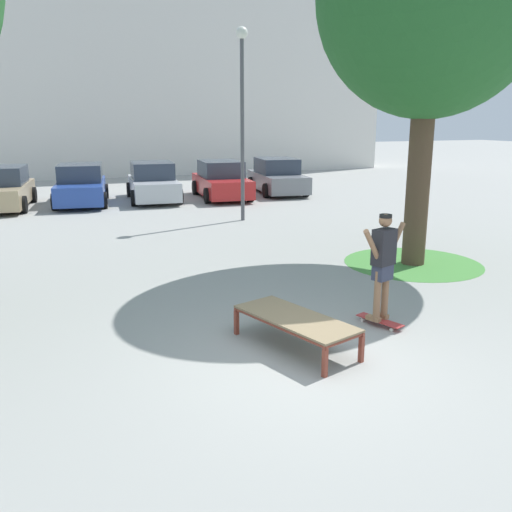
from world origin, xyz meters
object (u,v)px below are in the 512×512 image
at_px(car_silver, 153,183).
at_px(skate_box, 295,320).
at_px(car_tan, 2,189).
at_px(car_red, 221,181).
at_px(light_post, 242,97).
at_px(skateboard, 380,321).
at_px(car_grey, 277,177).
at_px(skater, 383,260).
at_px(car_blue, 81,186).

bearing_deg(car_silver, skate_box, -94.12).
height_order(car_tan, car_red, same).
bearing_deg(car_red, car_tan, 177.31).
relative_size(car_tan, light_post, 0.75).
bearing_deg(skateboard, skate_box, -170.26).
bearing_deg(car_grey, car_red, -169.36).
relative_size(skate_box, skateboard, 2.48).
distance_m(skateboard, car_red, 14.79).
relative_size(car_silver, car_grey, 0.99).
xyz_separation_m(skateboard, skater, (-0.00, 0.00, 0.99)).
bearing_deg(car_silver, car_grey, 1.44).
distance_m(car_blue, car_red, 5.48).
bearing_deg(car_blue, light_post, -51.04).
xyz_separation_m(skater, car_red, (2.21, 14.60, -0.38)).
bearing_deg(car_red, light_post, -100.79).
height_order(car_silver, car_red, same).
bearing_deg(car_silver, light_post, -72.27).
bearing_deg(car_silver, skater, -88.01).
bearing_deg(skateboard, car_silver, 91.99).
height_order(car_tan, light_post, light_post).
relative_size(car_silver, car_red, 1.00).
distance_m(car_red, light_post, 6.08).
distance_m(skate_box, light_post, 10.73).
bearing_deg(skater, car_grey, 71.89).
distance_m(car_blue, light_post, 7.79).
bearing_deg(car_red, car_blue, 175.49).
relative_size(skateboard, car_silver, 0.19).
bearing_deg(skater, skateboard, -70.92).
bearing_deg(car_tan, skate_box, -74.05).
relative_size(car_grey, light_post, 0.75).
xyz_separation_m(car_silver, car_grey, (5.47, 0.14, 0.00)).
xyz_separation_m(car_tan, car_blue, (2.73, 0.05, 0.00)).
distance_m(skater, car_red, 14.78).
relative_size(skater, car_grey, 0.39).
relative_size(skate_box, car_tan, 0.47).
distance_m(skateboard, car_blue, 15.40).
bearing_deg(skater, car_silver, 91.99).
xyz_separation_m(skate_box, skateboard, (1.62, 0.28, -0.34)).
xyz_separation_m(skateboard, light_post, (1.24, 9.49, 3.75)).
distance_m(car_red, car_grey, 2.78).
relative_size(skateboard, car_red, 0.19).
bearing_deg(car_grey, skater, -108.11).
height_order(car_blue, car_red, same).
xyz_separation_m(skater, car_silver, (-0.52, 14.98, -0.38)).
distance_m(skate_box, skateboard, 1.68).
bearing_deg(skater, light_post, 82.57).
height_order(car_silver, car_grey, same).
height_order(skater, car_grey, skater).
distance_m(skater, car_tan, 16.14).
bearing_deg(car_blue, car_silver, -1.13).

